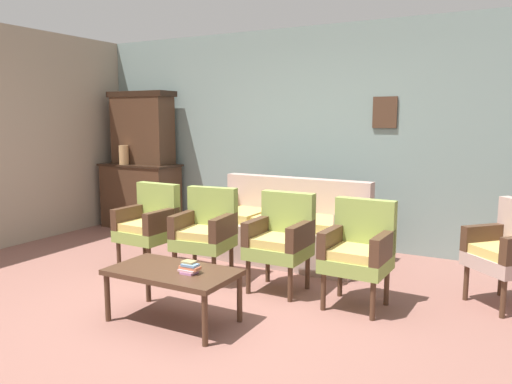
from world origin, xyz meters
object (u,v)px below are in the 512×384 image
armchair_by_doorway (149,223)px  book_stack_on_table (189,268)px  floral_couch (285,231)px  armchair_row_middle (359,249)px  side_cabinet (141,196)px  vase_on_cabinet (124,155)px  coffee_table (173,275)px  wingback_chair_by_fireplace (510,248)px  armchair_near_cabinet (281,237)px  armchair_near_couch_end (206,229)px

armchair_by_doorway → book_stack_on_table: size_ratio=5.63×
floral_couch → armchair_row_middle: bearing=-41.2°
side_cabinet → armchair_by_doorway: (1.46, -1.54, 0.03)m
vase_on_cabinet → armchair_by_doorway: 2.18m
coffee_table → side_cabinet: bearing=135.2°
wingback_chair_by_fireplace → armchair_by_doorway: bearing=-169.3°
floral_couch → book_stack_on_table: floral_couch is taller
floral_couch → armchair_row_middle: (1.15, -1.01, 0.17)m
floral_couch → wingback_chair_by_fireplace: size_ratio=2.04×
side_cabinet → floral_couch: 2.61m
armchair_near_cabinet → wingback_chair_by_fireplace: 1.95m
vase_on_cabinet → floral_couch: (2.69, -0.33, -0.74)m
armchair_near_cabinet → book_stack_on_table: 1.10m
vase_on_cabinet → armchair_near_cabinet: 3.40m
vase_on_cabinet → armchair_by_doorway: vase_on_cabinet is taller
armchair_by_doorway → armchair_row_middle: size_ratio=1.00×
armchair_near_couch_end → book_stack_on_table: armchair_near_couch_end is taller
armchair_near_couch_end → armchair_near_cabinet: (0.79, 0.06, 0.00)m
wingback_chair_by_fireplace → coffee_table: bearing=-144.6°
side_cabinet → wingback_chair_by_fireplace: size_ratio=1.28×
floral_couch → book_stack_on_table: bearing=-85.8°
floral_couch → armchair_row_middle: 1.54m
side_cabinet → coffee_table: (2.54, -2.52, -0.09)m
floral_couch → armchair_near_couch_end: bearing=-111.1°
vase_on_cabinet → armchair_near_cabinet: (3.09, -1.29, -0.57)m
armchair_by_doorway → book_stack_on_table: 1.59m
side_cabinet → book_stack_on_table: (2.70, -2.53, -0.00)m
armchair_near_couch_end → armchair_near_cabinet: bearing=4.3°
armchair_near_couch_end → armchair_near_cabinet: size_ratio=1.00×
side_cabinet → armchair_near_couch_end: 2.64m
side_cabinet → wingback_chair_by_fireplace: bearing=-10.6°
side_cabinet → vase_on_cabinet: vase_on_cabinet is taller
floral_couch → armchair_by_doorway: same height
armchair_near_couch_end → armchair_row_middle: (1.54, 0.01, 0.00)m
vase_on_cabinet → floral_couch: bearing=-7.1°
side_cabinet → armchair_row_middle: side_cabinet is taller
armchair_near_cabinet → armchair_near_couch_end: bearing=-175.7°
vase_on_cabinet → wingback_chair_by_fireplace: bearing=-8.4°
floral_couch → wingback_chair_by_fireplace: bearing=-9.9°
armchair_by_doorway → armchair_row_middle: 2.24m
armchair_by_doorway → coffee_table: (1.07, -0.98, -0.12)m
coffee_table → armchair_row_middle: bearing=40.8°
armchair_near_cabinet → vase_on_cabinet: bearing=157.4°
armchair_by_doorway → armchair_near_couch_end: size_ratio=1.00×
wingback_chair_by_fireplace → side_cabinet: bearing=169.4°
vase_on_cabinet → book_stack_on_table: 3.74m
coffee_table → wingback_chair_by_fireplace: bearing=35.4°
wingback_chair_by_fireplace → armchair_near_couch_end: bearing=-166.9°
wingback_chair_by_fireplace → book_stack_on_table: bearing=-142.4°
side_cabinet → book_stack_on_table: 3.70m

